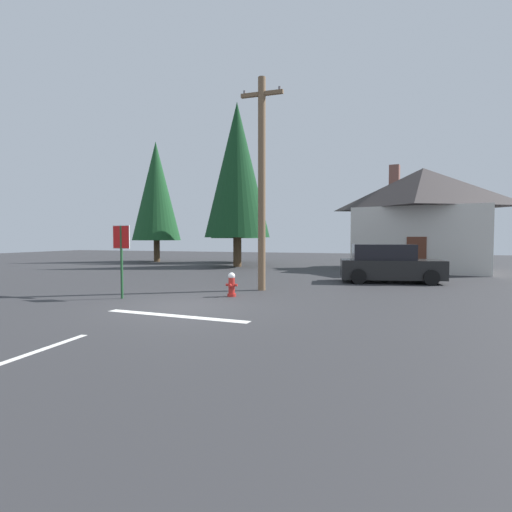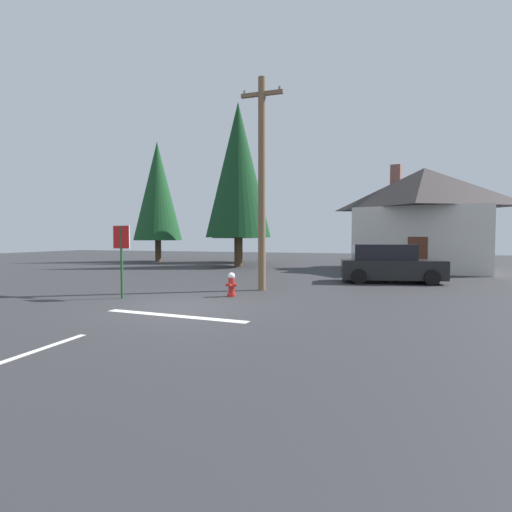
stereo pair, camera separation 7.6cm
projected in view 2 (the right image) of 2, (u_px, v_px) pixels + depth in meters
ground_plane at (184, 308)px, 11.56m from camera, size 80.00×80.00×0.10m
lane_stop_bar at (174, 316)px, 10.07m from camera, size 4.05×0.58×0.01m
lane_center_stripe at (4, 362)px, 6.36m from camera, size 0.33×3.67×0.01m
stop_sign_near at (121, 246)px, 12.88m from camera, size 0.74×0.17×2.36m
fire_hydrant at (231, 285)px, 13.36m from camera, size 0.40×0.35×0.80m
utility_pole at (262, 180)px, 14.80m from camera, size 1.60×0.28×7.81m
house at (423, 217)px, 23.93m from camera, size 8.59×7.26×6.56m
parked_car at (389, 264)px, 17.51m from camera, size 4.50×2.53×1.67m
pine_tree_tall_left at (158, 191)px, 32.31m from camera, size 3.86×3.86×9.65m
pine_tree_mid_left at (239, 182)px, 31.18m from camera, size 4.24×4.24×10.59m
pine_tree_short_left at (238, 170)px, 26.72m from camera, size 4.37×4.37×10.93m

